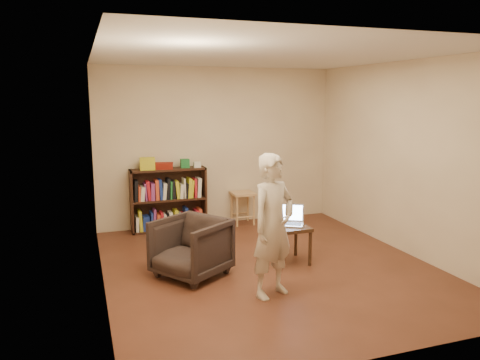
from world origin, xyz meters
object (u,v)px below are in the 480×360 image
object	(u,v)px
bookshelf	(169,203)
stool	(243,198)
side_table	(289,232)
person	(273,226)
armchair	(191,247)
laptop	(290,220)

from	to	relation	value
bookshelf	stool	size ratio (longest dim) A/B	2.21
side_table	person	world-z (taller)	person
bookshelf	armchair	world-z (taller)	bookshelf
bookshelf	stool	xyz separation A→B (m)	(1.24, -0.06, -0.00)
stool	laptop	size ratio (longest dim) A/B	1.27
side_table	stool	bearing A→B (deg)	88.16
armchair	person	xyz separation A→B (m)	(0.70, -0.83, 0.42)
side_table	armchair	bearing A→B (deg)	-177.94
stool	side_table	distance (m)	1.97
laptop	person	distance (m)	1.16
bookshelf	person	world-z (taller)	person
side_table	person	xyz separation A→B (m)	(-0.59, -0.87, 0.37)
person	armchair	bearing A→B (deg)	107.19
stool	person	world-z (taller)	person
bookshelf	side_table	world-z (taller)	bookshelf
stool	side_table	size ratio (longest dim) A/B	1.11
armchair	side_table	size ratio (longest dim) A/B	1.58
bookshelf	laptop	distance (m)	2.32
armchair	side_table	xyz separation A→B (m)	(1.29, 0.05, 0.06)
bookshelf	person	distance (m)	2.98
bookshelf	stool	world-z (taller)	bookshelf
stool	person	size ratio (longest dim) A/B	0.35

